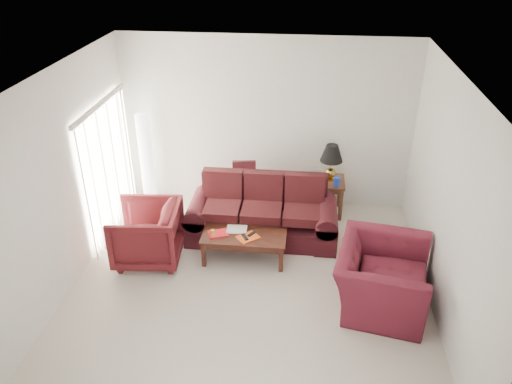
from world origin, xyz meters
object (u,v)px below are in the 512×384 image
Objects in this scene: armchair_right at (382,278)px; coffee_table at (244,246)px; sofa at (262,211)px; floor_lamp at (147,160)px; armchair_left at (147,234)px; end_table at (326,196)px.

coffee_table is at bearing 77.83° from armchair_right.
floor_lamp reaches higher than sofa.
sofa is 0.71m from coffee_table.
floor_lamp is (-2.14, 0.88, 0.38)m from sofa.
end_table is at bearing 116.98° from armchair_left.
armchair_right is at bearing -35.28° from coffee_table.
coffee_table is at bearing 91.52° from armchair_left.
armchair_right is (3.39, -0.66, -0.02)m from armchair_left.
coffee_table is (-1.26, -1.52, -0.10)m from end_table.
floor_lamp reaches higher than armchair_left.
sofa is 2.25m from armchair_right.
sofa is 2.42× the size of armchair_left.
floor_lamp reaches higher than armchair_right.
armchair_right is (1.73, -1.44, -0.06)m from sofa.
floor_lamp reaches higher than end_table.
sofa reaches higher than coffee_table.
armchair_left is 0.75× the size of armchair_right.
coffee_table is at bearing -37.97° from floor_lamp.
armchair_right reaches higher than end_table.
end_table is 0.37× the size of floor_lamp.
floor_lamp is at bearing -179.67° from end_table.
end_table is (1.05, 0.90, -0.17)m from sofa.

